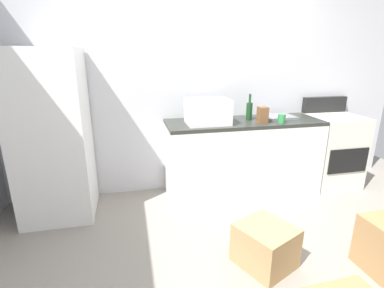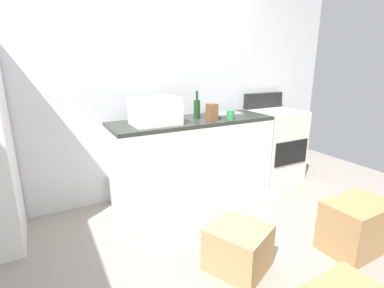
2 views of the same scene
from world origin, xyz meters
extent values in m
plane|color=gray|center=(0.00, 0.00, 0.00)|extent=(6.00, 6.00, 0.00)
cube|color=silver|center=(0.00, 1.55, 1.30)|extent=(5.00, 0.10, 2.60)
cube|color=white|center=(0.30, 1.20, 0.43)|extent=(1.80, 0.60, 0.86)
cube|color=#2D302B|center=(0.30, 1.20, 0.88)|extent=(1.80, 0.60, 0.04)
cube|color=silver|center=(1.52, 1.20, 0.45)|extent=(0.60, 0.60, 0.90)
cube|color=black|center=(1.52, 0.90, 0.42)|extent=(0.52, 0.02, 0.30)
cube|color=black|center=(1.52, 1.46, 1.00)|extent=(0.60, 0.08, 0.20)
cube|color=white|center=(-0.15, 1.14, 1.04)|extent=(0.46, 0.34, 0.27)
cube|color=slate|center=(0.75, 1.26, 0.92)|extent=(0.36, 0.32, 0.03)
cylinder|color=#193F1E|center=(0.37, 1.23, 1.00)|extent=(0.07, 0.07, 0.20)
cylinder|color=#193F1E|center=(0.37, 1.23, 1.15)|extent=(0.03, 0.03, 0.10)
cylinder|color=#338C4C|center=(0.65, 0.99, 0.95)|extent=(0.08, 0.08, 0.10)
cube|color=brown|center=(0.45, 1.05, 0.99)|extent=(0.10, 0.10, 0.18)
cube|color=tan|center=(0.01, -0.06, 0.17)|extent=(0.52, 0.54, 0.34)
cube|color=#A37A4C|center=(1.00, -0.33, 0.21)|extent=(0.56, 0.37, 0.42)
camera|label=1|loc=(-0.99, -1.85, 1.63)|focal=27.04mm
camera|label=2|loc=(-1.18, -1.55, 1.51)|focal=27.24mm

